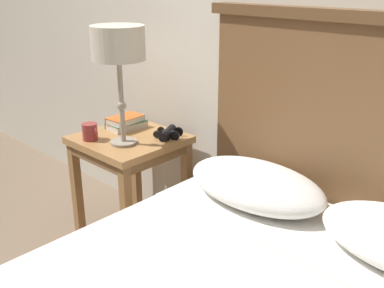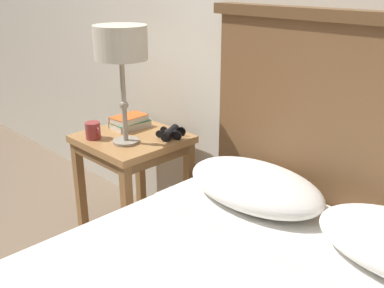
# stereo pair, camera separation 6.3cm
# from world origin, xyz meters

# --- Properties ---
(nightstand) EXTENTS (0.49, 0.48, 0.58)m
(nightstand) POSITION_xyz_m (-0.63, 0.81, 0.49)
(nightstand) COLOR #AD7A47
(nightstand) RESTS_ON ground_plane
(table_lamp) EXTENTS (0.25, 0.25, 0.57)m
(table_lamp) POSITION_xyz_m (-0.57, 0.73, 1.05)
(table_lamp) COLOR gray
(table_lamp) RESTS_ON nightstand
(book_on_nightstand) EXTENTS (0.15, 0.21, 0.04)m
(book_on_nightstand) POSITION_xyz_m (-0.74, 0.88, 0.60)
(book_on_nightstand) COLOR silver
(book_on_nightstand) RESTS_ON nightstand
(book_stacked_on_top) EXTENTS (0.13, 0.19, 0.03)m
(book_stacked_on_top) POSITION_xyz_m (-0.74, 0.88, 0.64)
(book_stacked_on_top) COLOR silver
(book_stacked_on_top) RESTS_ON book_on_nightstand
(binoculars_pair) EXTENTS (0.16, 0.16, 0.05)m
(binoculars_pair) POSITION_xyz_m (-0.48, 0.94, 0.61)
(binoculars_pair) COLOR black
(binoculars_pair) RESTS_ON nightstand
(coffee_mug) EXTENTS (0.10, 0.08, 0.08)m
(coffee_mug) POSITION_xyz_m (-0.73, 0.65, 0.63)
(coffee_mug) COLOR #993333
(coffee_mug) RESTS_ON nightstand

